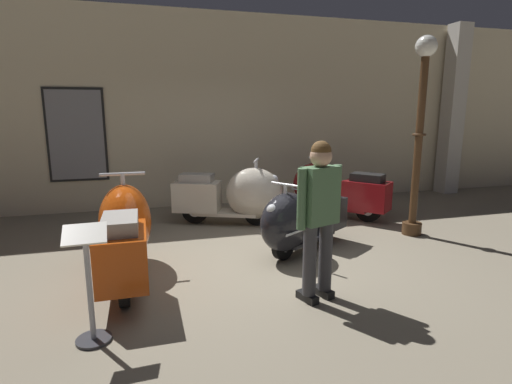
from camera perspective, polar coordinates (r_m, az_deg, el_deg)
The scene contains 9 objects.
ground_plane at distance 5.01m, azimuth 1.22°, elevation -9.84°, with size 60.00×60.00×0.00m, color gray.
showroom_back_wall at distance 7.95m, azimuth -4.66°, elevation 11.36°, with size 18.00×0.63×3.62m.
scooter_0 at distance 4.66m, azimuth -18.15°, elevation -5.40°, with size 0.59×1.84×1.13m.
scooter_1 at distance 6.45m, azimuth -2.78°, elevation -0.46°, with size 1.81×1.14×1.07m.
scooter_2 at distance 5.19m, azimuth 6.05°, elevation -4.04°, with size 1.57×1.22×0.96m.
scooter_3 at distance 7.10m, azimuth 10.60°, elevation 0.41°, with size 1.48×1.64×1.06m.
lamppost at distance 6.24m, azimuth 22.24°, elevation 8.55°, with size 0.29×0.29×2.83m.
visitor_0 at distance 3.83m, azimuth 8.96°, elevation -2.59°, with size 0.50×0.33×1.55m.
info_stanchion at distance 3.51m, azimuth -22.50°, elevation -13.43°, with size 0.33×0.28×0.96m.
Camera 1 is at (-1.36, -4.46, 1.82)m, focal length 28.17 mm.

